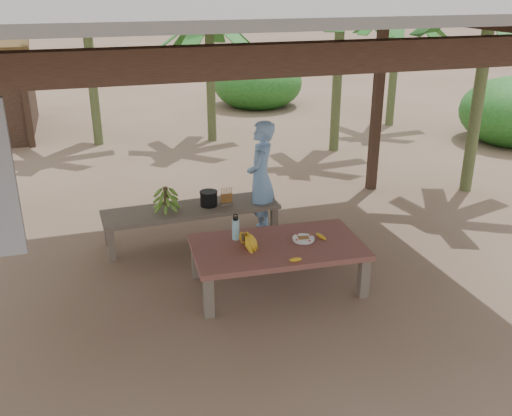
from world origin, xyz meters
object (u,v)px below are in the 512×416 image
object	(u,v)px
water_flask	(236,229)
cooking_pot	(209,199)
ripe_banana_bunch	(243,241)
plate	(303,239)
bench	(191,212)
woman	(261,178)
work_table	(278,250)

from	to	relation	value
water_flask	cooking_pot	distance (m)	1.18
ripe_banana_bunch	plate	distance (m)	0.68
plate	cooking_pot	size ratio (longest dim) A/B	1.10
cooking_pot	bench	bearing A→B (deg)	-178.03
ripe_banana_bunch	woman	size ratio (longest dim) A/B	0.20
cooking_pot	woman	xyz separation A→B (m)	(0.69, 0.01, 0.20)
ripe_banana_bunch	woman	xyz separation A→B (m)	(0.65, 1.44, 0.16)
water_flask	woman	size ratio (longest dim) A/B	0.20
cooking_pot	ripe_banana_bunch	bearing A→B (deg)	-88.34
ripe_banana_bunch	plate	world-z (taller)	ripe_banana_bunch
work_table	plate	xyz separation A→B (m)	(0.30, 0.01, 0.08)
plate	water_flask	xyz separation A→B (m)	(-0.68, 0.25, 0.11)
bench	woman	xyz separation A→B (m)	(0.92, 0.02, 0.35)
plate	bench	bearing A→B (deg)	123.67
water_flask	woman	bearing A→B (deg)	60.78
work_table	cooking_pot	xyz separation A→B (m)	(-0.42, 1.44, 0.11)
work_table	woman	size ratio (longest dim) A/B	1.25
work_table	water_flask	world-z (taller)	water_flask
plate	work_table	bearing A→B (deg)	-177.76
ripe_banana_bunch	cooking_pot	distance (m)	1.43
bench	ripe_banana_bunch	bearing A→B (deg)	-81.00
cooking_pot	water_flask	bearing A→B (deg)	-88.51
ripe_banana_bunch	cooking_pot	size ratio (longest dim) A/B	1.38
work_table	water_flask	bearing A→B (deg)	149.00
bench	plate	xyz separation A→B (m)	(0.95, -1.42, 0.12)
work_table	water_flask	xyz separation A→B (m)	(-0.39, 0.27, 0.19)
ripe_banana_bunch	water_flask	xyz separation A→B (m)	(-0.01, 0.25, 0.03)
work_table	plate	world-z (taller)	plate
plate	water_flask	bearing A→B (deg)	159.57
bench	cooking_pot	world-z (taller)	cooking_pot
ripe_banana_bunch	cooking_pot	bearing A→B (deg)	91.66
bench	water_flask	world-z (taller)	water_flask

